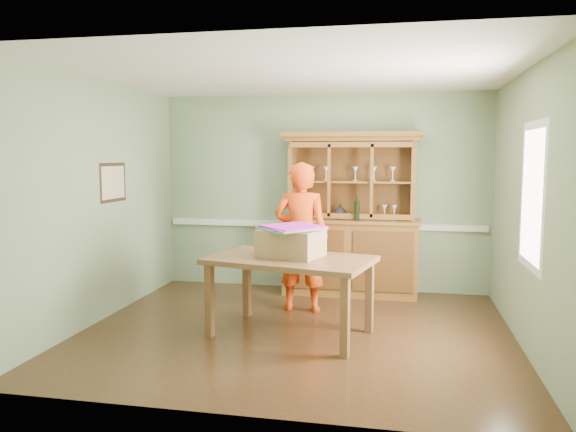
% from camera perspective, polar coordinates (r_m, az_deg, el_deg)
% --- Properties ---
extents(floor, '(4.50, 4.50, 0.00)m').
position_cam_1_polar(floor, '(6.11, 0.83, -11.61)').
color(floor, '#472916').
rests_on(floor, ground).
extents(ceiling, '(4.50, 4.50, 0.00)m').
position_cam_1_polar(ceiling, '(5.87, 0.87, 14.34)').
color(ceiling, white).
rests_on(ceiling, wall_back).
extents(wall_back, '(4.50, 0.00, 4.50)m').
position_cam_1_polar(wall_back, '(7.81, 3.54, 2.40)').
color(wall_back, gray).
rests_on(wall_back, floor).
extents(wall_left, '(0.00, 4.00, 4.00)m').
position_cam_1_polar(wall_left, '(6.63, -18.65, 1.40)').
color(wall_left, gray).
rests_on(wall_left, floor).
extents(wall_right, '(0.00, 4.00, 4.00)m').
position_cam_1_polar(wall_right, '(5.86, 23.02, 0.63)').
color(wall_right, gray).
rests_on(wall_right, floor).
extents(wall_front, '(4.50, 0.00, 4.50)m').
position_cam_1_polar(wall_front, '(3.90, -4.54, -1.48)').
color(wall_front, gray).
rests_on(wall_front, floor).
extents(chair_rail, '(4.41, 0.05, 0.08)m').
position_cam_1_polar(chair_rail, '(7.82, 3.49, -0.90)').
color(chair_rail, white).
rests_on(chair_rail, wall_back).
extents(framed_map, '(0.03, 0.60, 0.46)m').
position_cam_1_polar(framed_map, '(6.87, -17.31, 3.27)').
color(framed_map, '#342014').
rests_on(framed_map, wall_left).
extents(window_panel, '(0.03, 0.96, 1.36)m').
position_cam_1_polar(window_panel, '(5.55, 23.50, 1.88)').
color(window_panel, white).
rests_on(window_panel, wall_right).
extents(china_hutch, '(1.85, 0.61, 2.17)m').
position_cam_1_polar(china_hutch, '(7.58, 6.35, -2.21)').
color(china_hutch, brown).
rests_on(china_hutch, floor).
extents(dining_table, '(1.81, 1.32, 0.82)m').
position_cam_1_polar(dining_table, '(5.82, 0.24, -5.16)').
color(dining_table, brown).
rests_on(dining_table, floor).
extents(cardboard_box, '(0.71, 0.63, 0.28)m').
position_cam_1_polar(cardboard_box, '(5.84, 0.29, -2.74)').
color(cardboard_box, tan).
rests_on(cardboard_box, dining_table).
extents(kite_stack, '(0.75, 0.75, 0.04)m').
position_cam_1_polar(kite_stack, '(5.78, 0.28, -1.19)').
color(kite_stack, green).
rests_on(kite_stack, cardboard_box).
extents(person, '(0.65, 0.43, 1.79)m').
position_cam_1_polar(person, '(6.69, 1.36, -2.17)').
color(person, '#F1460F').
rests_on(person, floor).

